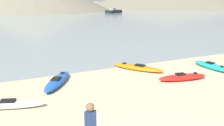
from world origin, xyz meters
TOP-DOWN VIEW (x-y plane):
  - bay_water at (0.00, 44.90)m, footprint 160.00×70.00m
  - kayak_on_sand_0 at (8.32, 7.06)m, footprint 0.63×2.83m
  - kayak_on_sand_1 at (-3.75, 6.37)m, footprint 3.27×1.76m
  - kayak_on_sand_2 at (-1.07, 8.36)m, footprint 2.38×3.20m
  - kayak_on_sand_3 at (4.04, 8.87)m, footprint 2.45×3.23m
  - kayak_on_sand_4 at (5.13, 6.03)m, footprint 2.82×1.12m
  - moored_boat_1 at (27.23, 59.18)m, footprint 5.35×4.19m

SIDE VIEW (x-z plane):
  - bay_water at x=0.00m, z-range 0.00..0.06m
  - kayak_on_sand_1 at x=-3.75m, z-range -0.02..0.32m
  - kayak_on_sand_3 at x=4.04m, z-range -0.02..0.33m
  - kayak_on_sand_2 at x=-1.07m, z-range -0.02..0.36m
  - kayak_on_sand_0 at x=8.32m, z-range -0.02..0.37m
  - kayak_on_sand_4 at x=5.13m, z-range -0.02..0.38m
  - moored_boat_1 at x=27.23m, z-range -0.14..1.18m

